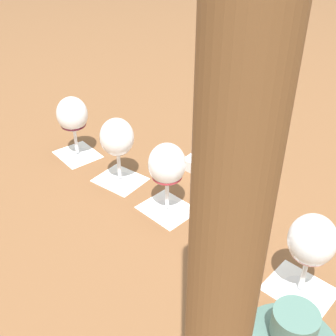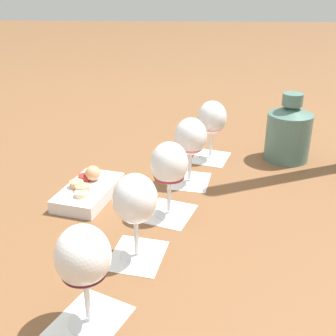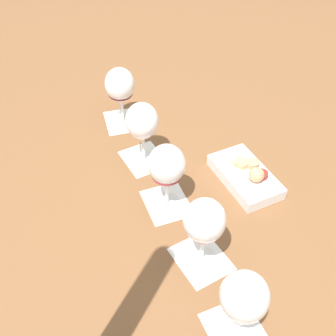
# 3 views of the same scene
# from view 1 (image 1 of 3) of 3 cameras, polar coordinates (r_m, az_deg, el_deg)

# --- Properties ---
(ground_plane) EXTENTS (8.00, 8.00, 0.00)m
(ground_plane) POSITION_cam_1_polar(r_m,az_deg,el_deg) (0.90, -0.13, -5.61)
(ground_plane) COLOR brown
(tasting_card_0) EXTENTS (0.13, 0.12, 0.00)m
(tasting_card_0) POSITION_cam_1_polar(r_m,az_deg,el_deg) (0.78, 17.41, -15.45)
(tasting_card_0) COLOR white
(tasting_card_0) RESTS_ON ground_plane
(tasting_card_1) EXTENTS (0.12, 0.11, 0.00)m
(tasting_card_1) POSITION_cam_1_polar(r_m,az_deg,el_deg) (0.83, 8.30, -10.06)
(tasting_card_1) COLOR white
(tasting_card_1) RESTS_ON ground_plane
(tasting_card_2) EXTENTS (0.13, 0.12, 0.00)m
(tasting_card_2) POSITION_cam_1_polar(r_m,az_deg,el_deg) (0.90, 0.21, -5.56)
(tasting_card_2) COLOR white
(tasting_card_2) RESTS_ON ground_plane
(tasting_card_3) EXTENTS (0.12, 0.11, 0.00)m
(tasting_card_3) POSITION_cam_1_polar(r_m,az_deg,el_deg) (1.00, -6.50, -1.58)
(tasting_card_3) COLOR white
(tasting_card_3) RESTS_ON ground_plane
(tasting_card_4) EXTENTS (0.14, 0.13, 0.00)m
(tasting_card_4) POSITION_cam_1_polar(r_m,az_deg,el_deg) (1.11, -12.13, 1.83)
(tasting_card_4) COLOR white
(tasting_card_4) RESTS_ON ground_plane
(wine_glass_0) EXTENTS (0.08, 0.08, 0.16)m
(wine_glass_0) POSITION_cam_1_polar(r_m,az_deg,el_deg) (0.71, 18.85, -9.68)
(wine_glass_0) COLOR white
(wine_glass_0) RESTS_ON tasting_card_0
(wine_glass_1) EXTENTS (0.08, 0.08, 0.16)m
(wine_glass_1) POSITION_cam_1_polar(r_m,az_deg,el_deg) (0.76, 8.94, -4.23)
(wine_glass_1) COLOR white
(wine_glass_1) RESTS_ON tasting_card_1
(wine_glass_2) EXTENTS (0.08, 0.08, 0.16)m
(wine_glass_2) POSITION_cam_1_polar(r_m,az_deg,el_deg) (0.84, 0.23, 0.13)
(wine_glass_2) COLOR white
(wine_glass_2) RESTS_ON tasting_card_2
(wine_glass_3) EXTENTS (0.08, 0.08, 0.16)m
(wine_glass_3) POSITION_cam_1_polar(r_m,az_deg,el_deg) (0.94, -6.91, 3.75)
(wine_glass_3) COLOR white
(wine_glass_3) RESTS_ON tasting_card_3
(wine_glass_4) EXTENTS (0.08, 0.08, 0.16)m
(wine_glass_4) POSITION_cam_1_polar(r_m,az_deg,el_deg) (1.06, -12.80, 6.74)
(wine_glass_4) COLOR white
(wine_glass_4) RESTS_ON tasting_card_4
(snack_dish) EXTENTS (0.20, 0.14, 0.06)m
(snack_dish) POSITION_cam_1_polar(r_m,az_deg,el_deg) (1.01, 7.59, 0.11)
(snack_dish) COLOR silver
(snack_dish) RESTS_ON ground_plane
(umbrella_pole) EXTENTS (0.05, 0.05, 0.80)m
(umbrella_pole) POSITION_cam_1_polar(r_m,az_deg,el_deg) (0.25, 8.18, -9.08)
(umbrella_pole) COLOR brown
(umbrella_pole) RESTS_ON ground_plane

